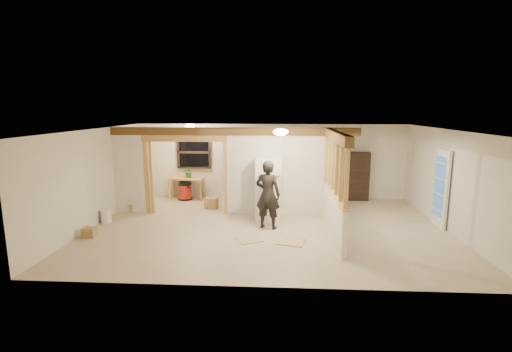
# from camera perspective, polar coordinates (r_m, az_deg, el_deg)

# --- Properties ---
(floor) EXTENTS (9.00, 6.50, 0.01)m
(floor) POSITION_cam_1_polar(r_m,az_deg,el_deg) (9.64, 1.81, -7.90)
(floor) COLOR #C8B195
(floor) RESTS_ON ground
(ceiling) EXTENTS (9.00, 6.50, 0.01)m
(ceiling) POSITION_cam_1_polar(r_m,az_deg,el_deg) (9.17, 1.90, 7.13)
(ceiling) COLOR white
(wall_back) EXTENTS (9.00, 0.01, 2.50)m
(wall_back) POSITION_cam_1_polar(r_m,az_deg,el_deg) (12.53, 2.25, 2.27)
(wall_back) COLOR silver
(wall_back) RESTS_ON floor
(wall_front) EXTENTS (9.00, 0.01, 2.50)m
(wall_front) POSITION_cam_1_polar(r_m,az_deg,el_deg) (6.17, 1.03, -6.31)
(wall_front) COLOR silver
(wall_front) RESTS_ON floor
(wall_left) EXTENTS (0.01, 6.50, 2.50)m
(wall_left) POSITION_cam_1_polar(r_m,az_deg,el_deg) (10.46, -23.63, -0.24)
(wall_left) COLOR silver
(wall_left) RESTS_ON floor
(wall_right) EXTENTS (0.01, 6.50, 2.50)m
(wall_right) POSITION_cam_1_polar(r_m,az_deg,el_deg) (10.25, 27.89, -0.78)
(wall_right) COLOR silver
(wall_right) RESTS_ON floor
(partition_left_stub) EXTENTS (0.90, 0.12, 2.50)m
(partition_left_stub) POSITION_cam_1_polar(r_m,az_deg,el_deg) (11.34, -18.89, 0.85)
(partition_left_stub) COLOR silver
(partition_left_stub) RESTS_ON floor
(partition_center) EXTENTS (2.80, 0.12, 2.50)m
(partition_center) POSITION_cam_1_polar(r_m,az_deg,el_deg) (10.50, 3.12, 0.67)
(partition_center) COLOR silver
(partition_center) RESTS_ON floor
(doorway_frame) EXTENTS (2.46, 0.14, 2.20)m
(doorway_frame) POSITION_cam_1_polar(r_m,az_deg,el_deg) (10.85, -10.75, 0.02)
(doorway_frame) COLOR tan
(doorway_frame) RESTS_ON floor
(header_beam_back) EXTENTS (7.00, 0.18, 0.22)m
(header_beam_back) POSITION_cam_1_polar(r_m,az_deg,el_deg) (10.44, -3.47, 6.86)
(header_beam_back) COLOR brown
(header_beam_back) RESTS_ON ceiling
(header_beam_right) EXTENTS (0.18, 3.30, 0.22)m
(header_beam_right) POSITION_cam_1_polar(r_m,az_deg,el_deg) (8.88, 12.26, 6.02)
(header_beam_right) COLOR brown
(header_beam_right) RESTS_ON ceiling
(pony_wall) EXTENTS (0.12, 3.20, 1.00)m
(pony_wall) POSITION_cam_1_polar(r_m,az_deg,el_deg) (9.21, 11.81, -5.72)
(pony_wall) COLOR silver
(pony_wall) RESTS_ON floor
(stud_partition) EXTENTS (0.14, 3.20, 1.32)m
(stud_partition) POSITION_cam_1_polar(r_m,az_deg,el_deg) (8.96, 12.08, 1.42)
(stud_partition) COLOR tan
(stud_partition) RESTS_ON pony_wall
(window_back) EXTENTS (1.12, 0.10, 1.10)m
(window_back) POSITION_cam_1_polar(r_m,az_deg,el_deg) (12.73, -9.55, 3.62)
(window_back) COLOR black
(window_back) RESTS_ON wall_back
(french_door) EXTENTS (0.12, 0.86, 2.00)m
(french_door) POSITION_cam_1_polar(r_m,az_deg,el_deg) (10.62, 26.50, -1.68)
(french_door) COLOR white
(french_door) RESTS_ON floor
(ceiling_dome_main) EXTENTS (0.36, 0.36, 0.16)m
(ceiling_dome_main) POSITION_cam_1_polar(r_m,az_deg,el_deg) (8.67, 3.80, 6.79)
(ceiling_dome_main) COLOR #FFEABF
(ceiling_dome_main) RESTS_ON ceiling
(ceiling_dome_util) EXTENTS (0.32, 0.32, 0.14)m
(ceiling_dome_util) POSITION_cam_1_polar(r_m,az_deg,el_deg) (11.79, -10.15, 7.61)
(ceiling_dome_util) COLOR #FFEABF
(ceiling_dome_util) RESTS_ON ceiling
(hanging_bulb) EXTENTS (0.07, 0.07, 0.07)m
(hanging_bulb) POSITION_cam_1_polar(r_m,az_deg,el_deg) (11.01, -8.41, 5.91)
(hanging_bulb) COLOR #FFD88C
(hanging_bulb) RESTS_ON ceiling
(refrigerator) EXTENTS (0.70, 0.68, 1.70)m
(refrigerator) POSITION_cam_1_polar(r_m,az_deg,el_deg) (10.19, 1.95, -1.92)
(refrigerator) COLOR white
(refrigerator) RESTS_ON floor
(woman) EXTENTS (0.73, 0.58, 1.75)m
(woman) POSITION_cam_1_polar(r_m,az_deg,el_deg) (9.34, 1.83, -2.88)
(woman) COLOR black
(woman) RESTS_ON floor
(work_table) EXTENTS (1.23, 0.80, 0.72)m
(work_table) POSITION_cam_1_polar(r_m,az_deg,el_deg) (12.73, -10.61, -1.85)
(work_table) COLOR tan
(work_table) RESTS_ON floor
(potted_plant) EXTENTS (0.37, 0.33, 0.37)m
(potted_plant) POSITION_cam_1_polar(r_m,az_deg,el_deg) (12.60, -10.29, 0.57)
(potted_plant) COLOR #29521F
(potted_plant) RESTS_ON work_table
(shop_vac) EXTENTS (0.59, 0.59, 0.62)m
(shop_vac) POSITION_cam_1_polar(r_m,az_deg,el_deg) (12.59, -10.86, -2.23)
(shop_vac) COLOR #B11F16
(shop_vac) RESTS_ON floor
(bookshelf) EXTENTS (0.81, 0.27, 1.61)m
(bookshelf) POSITION_cam_1_polar(r_m,az_deg,el_deg) (12.67, 15.22, -0.04)
(bookshelf) COLOR black
(bookshelf) RESTS_ON floor
(bucket) EXTENTS (0.36, 0.36, 0.35)m
(bucket) POSITION_cam_1_polar(r_m,az_deg,el_deg) (10.74, -22.08, -5.76)
(bucket) COLOR silver
(bucket) RESTS_ON floor
(box_util_a) EXTENTS (0.42, 0.37, 0.32)m
(box_util_a) POSITION_cam_1_polar(r_m,az_deg,el_deg) (11.46, -6.88, -4.13)
(box_util_a) COLOR #A98552
(box_util_a) RESTS_ON floor
(box_util_b) EXTENTS (0.31, 0.31, 0.24)m
(box_util_b) POSITION_cam_1_polar(r_m,az_deg,el_deg) (11.62, -18.26, -4.60)
(box_util_b) COLOR #A98552
(box_util_b) RESTS_ON floor
(box_front) EXTENTS (0.29, 0.24, 0.24)m
(box_front) POSITION_cam_1_polar(r_m,az_deg,el_deg) (9.74, -24.29, -7.90)
(box_front) COLOR #A98552
(box_front) RESTS_ON floor
(floor_panel_near) EXTENTS (0.72, 0.72, 0.02)m
(floor_panel_near) POSITION_cam_1_polar(r_m,az_deg,el_deg) (8.67, 5.52, -9.98)
(floor_panel_near) COLOR tan
(floor_panel_near) RESTS_ON floor
(floor_panel_far) EXTENTS (0.68, 0.63, 0.02)m
(floor_panel_far) POSITION_cam_1_polar(r_m,az_deg,el_deg) (8.73, -0.97, -9.81)
(floor_panel_far) COLOR tan
(floor_panel_far) RESTS_ON floor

